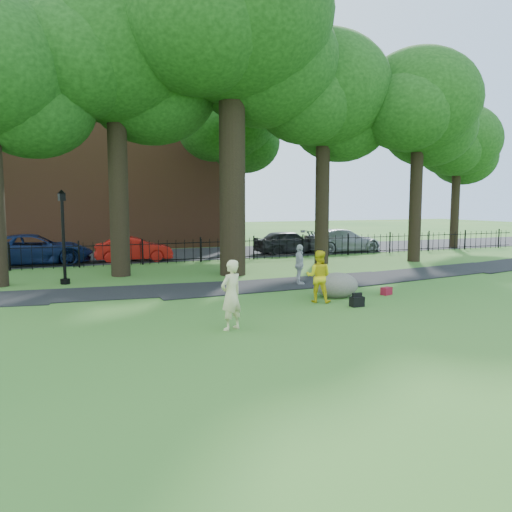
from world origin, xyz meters
name	(u,v)px	position (x,y,z in m)	size (l,w,h in m)	color
ground	(311,306)	(0.00, 0.00, 0.00)	(120.00, 120.00, 0.00)	#2E6523
footpath	(285,284)	(1.00, 3.90, 0.00)	(36.00, 2.60, 0.03)	black
street	(182,254)	(0.00, 16.00, 0.00)	(80.00, 7.00, 0.02)	black
iron_fence	(201,250)	(0.00, 12.00, 0.60)	(44.00, 0.04, 1.20)	black
brick_building	(97,161)	(-4.00, 24.00, 6.00)	(18.00, 8.00, 12.00)	brown
big_tree	(234,31)	(0.13, 7.09, 10.14)	(10.08, 8.61, 14.37)	black
tree_row	(232,88)	(0.52, 8.40, 8.15)	(26.82, 7.96, 12.42)	black
woman	(231,295)	(-3.15, -1.74, 0.87)	(0.63, 0.41, 1.73)	beige
man	(319,276)	(0.50, 0.42, 0.82)	(0.79, 0.62, 1.63)	gold
pedestrian	(300,265)	(1.46, 3.57, 0.77)	(0.90, 0.38, 1.54)	#B1B2B6
boulder	(337,284)	(1.51, 0.98, 0.43)	(1.48, 1.11, 0.86)	#5C584D
lamppost	(63,238)	(-6.75, 7.14, 1.76)	(0.36, 0.36, 3.59)	black
backpack	(357,302)	(1.25, -0.60, 0.15)	(0.40, 0.25, 0.30)	black
red_bag	(386,291)	(3.24, 0.63, 0.13)	(0.37, 0.23, 0.26)	maroon
red_sedan	(134,249)	(-3.20, 13.50, 0.65)	(1.38, 3.96, 1.30)	#B0120D
navy_van	(34,250)	(-7.99, 13.88, 0.77)	(2.54, 5.52, 1.53)	#0E1B46
grey_car	(288,242)	(6.06, 13.98, 0.71)	(1.69, 4.19, 1.43)	black
silver_car	(342,241)	(9.58, 13.56, 0.73)	(2.03, 5.00, 1.45)	#9D9FA6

